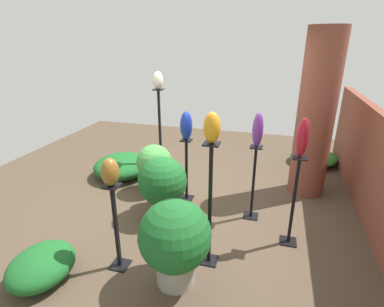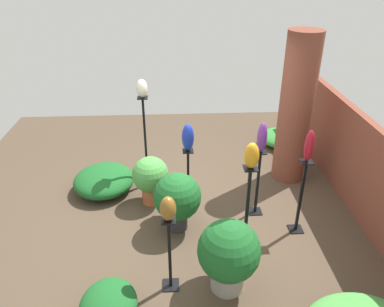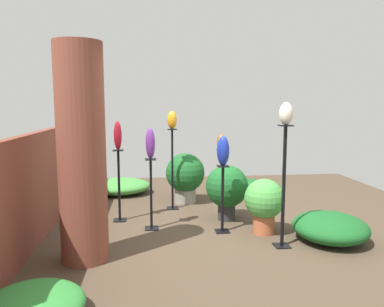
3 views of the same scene
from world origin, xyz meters
The scene contains 22 objects.
ground_plane centered at (0.00, 0.00, 0.00)m, with size 8.00×8.00×0.00m, color #4C3D2D.
brick_wall_back centered at (0.00, 2.50, 0.74)m, with size 5.60×0.12×1.48m, color brown.
brick_pillar centered at (-0.94, 1.76, 1.28)m, with size 0.56×0.56×2.55m, color brown.
pedestal_ivory centered at (-0.79, -0.73, 0.74)m, with size 0.20×0.20×1.59m.
pedestal_bronze centered at (1.49, -0.35, 0.46)m, with size 0.20×0.20×1.00m.
pedestal_cobalt centered at (-0.15, -0.06, 0.44)m, with size 0.20×0.20×0.98m.
pedestal_violet centered at (0.09, 0.97, 0.48)m, with size 0.20×0.20×1.06m.
pedestal_ruby centered at (0.55, 1.47, 0.52)m, with size 0.20×0.20×1.14m.
pedestal_amber centered at (1.15, 0.59, 0.66)m, with size 0.20×0.20×1.42m.
art_vase_ivory centered at (-0.79, -0.73, 1.74)m, with size 0.19×0.17×0.29m, color beige.
art_vase_bronze centered at (1.49, -0.35, 1.15)m, with size 0.19×0.18×0.29m, color brown.
art_vase_cobalt centered at (-0.15, -0.06, 1.19)m, with size 0.20×0.18×0.43m, color #192D9E.
art_vase_violet centered at (0.09, 0.97, 1.29)m, with size 0.15×0.14×0.45m, color #6B2D8C.
art_vase_ruby centered at (0.55, 1.47, 1.37)m, with size 0.12×0.13×0.45m, color maroon.
art_vase_amber centered at (1.15, 0.59, 1.58)m, with size 0.17×0.17×0.31m, color orange.
potted_plant_back_center centered at (1.54, 0.33, 0.53)m, with size 0.73×0.73×0.94m.
potted_plant_near_pillar centered at (-0.27, -0.64, 0.46)m, with size 0.57×0.57×0.80m.
potted_plant_mid_right centered at (0.41, -0.24, 0.52)m, with size 0.68×0.68×0.89m.
foliage_bed_east centered at (-0.66, -1.45, 0.19)m, with size 1.06×1.01×0.38m, color #195923.
foliage_bed_west centered at (1.89, -1.02, 0.17)m, with size 0.74×0.63×0.34m, color #195923.
foliage_bed_center centered at (2.39, 1.62, 0.16)m, with size 1.05×1.26×0.31m, color #479942.
foliage_bed_rear centered at (-2.21, 1.99, 0.14)m, with size 0.90×0.90×0.28m, color #338C38.
Camera 3 is at (-5.34, 0.96, 1.86)m, focal length 35.00 mm.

